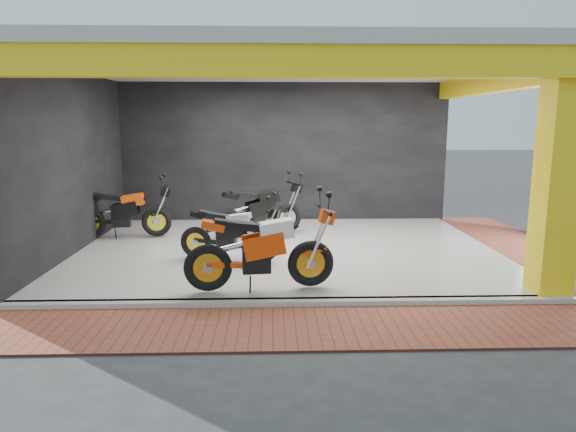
% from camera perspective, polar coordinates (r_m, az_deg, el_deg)
% --- Properties ---
extents(ground, '(80.00, 80.00, 0.00)m').
position_cam_1_polar(ground, '(8.23, 0.26, -7.54)').
color(ground, '#2D2D30').
rests_on(ground, ground).
extents(showroom_floor, '(8.00, 6.00, 0.10)m').
position_cam_1_polar(showroom_floor, '(10.14, -0.14, -3.80)').
color(showroom_floor, silver).
rests_on(showroom_floor, ground).
extents(showroom_ceiling, '(8.40, 6.40, 0.20)m').
position_cam_1_polar(showroom_ceiling, '(9.89, -0.15, 16.56)').
color(showroom_ceiling, beige).
rests_on(showroom_ceiling, corner_column).
extents(back_wall, '(8.20, 0.20, 3.50)m').
position_cam_1_polar(back_wall, '(12.96, -0.54, 6.90)').
color(back_wall, black).
rests_on(back_wall, ground).
extents(left_wall, '(0.20, 6.20, 3.50)m').
position_cam_1_polar(left_wall, '(10.58, -23.05, 5.30)').
color(left_wall, black).
rests_on(left_wall, ground).
extents(corner_column, '(0.50, 0.50, 3.50)m').
position_cam_1_polar(corner_column, '(8.18, 27.79, 3.69)').
color(corner_column, yellow).
rests_on(corner_column, ground).
extents(header_beam_front, '(8.40, 0.30, 0.40)m').
position_cam_1_polar(header_beam_front, '(6.88, 0.59, 16.78)').
color(header_beam_front, yellow).
rests_on(header_beam_front, corner_column).
extents(header_beam_right, '(0.30, 6.40, 0.40)m').
position_cam_1_polar(header_beam_right, '(10.75, 22.36, 13.71)').
color(header_beam_right, yellow).
rests_on(header_beam_right, corner_column).
extents(floor_kerb, '(8.00, 0.20, 0.10)m').
position_cam_1_polar(floor_kerb, '(7.25, 0.55, -9.64)').
color(floor_kerb, silver).
rests_on(floor_kerb, ground).
extents(paver_front, '(9.00, 1.40, 0.03)m').
position_cam_1_polar(paver_front, '(6.54, 0.83, -12.26)').
color(paver_front, brown).
rests_on(paver_front, ground).
extents(paver_right, '(1.40, 7.00, 0.03)m').
position_cam_1_polar(paver_right, '(11.35, 24.92, -3.43)').
color(paver_right, brown).
rests_on(paver_right, ground).
extents(moto_hero, '(2.41, 1.13, 1.42)m').
position_cam_1_polar(moto_hero, '(7.55, 2.56, -2.82)').
color(moto_hero, '#E93F09').
rests_on(moto_hero, showroom_floor).
extents(moto_row_a, '(2.03, 1.11, 1.17)m').
position_cam_1_polar(moto_row_a, '(8.94, -2.79, -1.55)').
color(moto_row_a, black).
rests_on(moto_row_a, showroom_floor).
extents(moto_row_b, '(2.31, 1.60, 1.33)m').
position_cam_1_polar(moto_row_b, '(11.29, -0.06, 1.35)').
color(moto_row_b, black).
rests_on(moto_row_b, showroom_floor).
extents(moto_row_c, '(2.17, 0.95, 1.29)m').
position_cam_1_polar(moto_row_c, '(11.26, -14.46, 0.91)').
color(moto_row_c, black).
rests_on(moto_row_c, showroom_floor).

